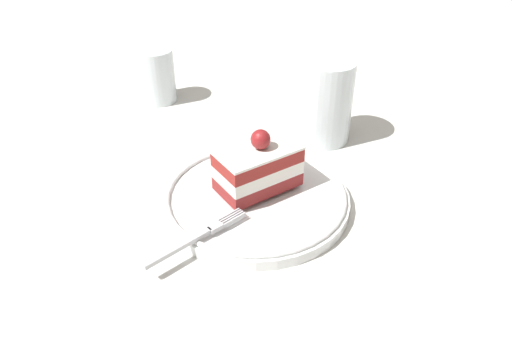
# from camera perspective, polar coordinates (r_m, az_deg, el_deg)

# --- Properties ---
(ground_plane) EXTENTS (2.40, 2.40, 0.00)m
(ground_plane) POSITION_cam_1_polar(r_m,az_deg,el_deg) (0.59, 1.41, -2.77)
(ground_plane) COLOR silver
(dessert_plate) EXTENTS (0.22, 0.22, 0.02)m
(dessert_plate) POSITION_cam_1_polar(r_m,az_deg,el_deg) (0.57, 0.00, -3.24)
(dessert_plate) COLOR white
(dessert_plate) RESTS_ON ground_plane
(cake_slice) EXTENTS (0.11, 0.10, 0.07)m
(cake_slice) POSITION_cam_1_polar(r_m,az_deg,el_deg) (0.56, 0.25, 0.44)
(cake_slice) COLOR maroon
(cake_slice) RESTS_ON dessert_plate
(fork) EXTENTS (0.10, 0.09, 0.00)m
(fork) POSITION_cam_1_polar(r_m,az_deg,el_deg) (0.50, -6.64, -7.64)
(fork) COLOR silver
(fork) RESTS_ON dessert_plate
(drink_glass_near) EXTENTS (0.06, 0.06, 0.09)m
(drink_glass_near) POSITION_cam_1_polar(r_m,az_deg,el_deg) (0.81, -11.58, 10.60)
(drink_glass_near) COLOR silver
(drink_glass_near) RESTS_ON ground_plane
(drink_glass_far) EXTENTS (0.08, 0.08, 0.12)m
(drink_glass_far) POSITION_cam_1_polar(r_m,az_deg,el_deg) (0.69, 8.11, 7.63)
(drink_glass_far) COLOR silver
(drink_glass_far) RESTS_ON ground_plane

